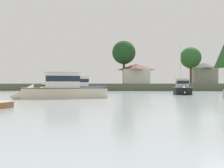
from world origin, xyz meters
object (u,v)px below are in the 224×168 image
Objects in this scene: cruiser_navy at (76,90)px; cruiser_yellow at (46,90)px; sailboat_green at (180,90)px; cruiser_black at (182,91)px; cruiser_cream at (55,92)px.

cruiser_navy is 1.64× the size of cruiser_yellow.
cruiser_yellow is 0.58× the size of sailboat_green.
cruiser_black reaches higher than cruiser_yellow.
cruiser_yellow is 29.77m from sailboat_green.
cruiser_black is (-2.80, -18.41, 0.30)m from sailboat_green.
cruiser_black is at bearing -17.90° from cruiser_navy.
cruiser_navy is 24.19m from sailboat_green.
cruiser_cream is (10.99, -31.15, 0.22)m from cruiser_yellow.
cruiser_cream is at bearing -70.56° from cruiser_yellow.
sailboat_green is at bearing 81.34° from cruiser_black.
cruiser_yellow is (-9.14, 11.51, -0.19)m from cruiser_navy.
cruiser_cream reaches higher than cruiser_yellow.
cruiser_cream is (1.85, -19.64, 0.04)m from cruiser_navy.
cruiser_cream is (-18.76, -32.30, 0.42)m from sailboat_green.
cruiser_cream is 21.15m from cruiser_black.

